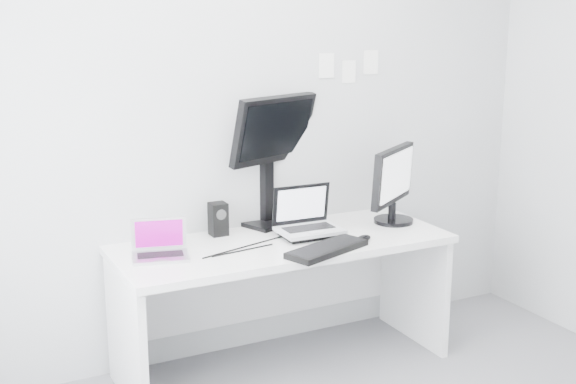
% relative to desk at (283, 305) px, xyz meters
% --- Properties ---
extents(back_wall, '(3.60, 0.00, 3.60)m').
position_rel_desk_xyz_m(back_wall, '(0.00, 0.35, 0.99)').
color(back_wall, '#B7BABC').
rests_on(back_wall, ground).
extents(desk, '(1.80, 0.70, 0.73)m').
position_rel_desk_xyz_m(desk, '(0.00, 0.00, 0.00)').
color(desk, white).
rests_on(desk, ground).
extents(macbook, '(0.32, 0.27, 0.21)m').
position_rel_desk_xyz_m(macbook, '(-0.68, 0.00, 0.47)').
color(macbook, '#BCBCC1').
rests_on(macbook, desk).
extents(speaker, '(0.09, 0.09, 0.18)m').
position_rel_desk_xyz_m(speaker, '(-0.27, 0.26, 0.46)').
color(speaker, black).
rests_on(speaker, desk).
extents(dell_laptop, '(0.34, 0.27, 0.28)m').
position_rel_desk_xyz_m(dell_laptop, '(0.16, -0.00, 0.50)').
color(dell_laptop, silver).
rests_on(dell_laptop, desk).
extents(rear_monitor, '(0.60, 0.39, 0.77)m').
position_rel_desk_xyz_m(rear_monitor, '(0.08, 0.31, 0.75)').
color(rear_monitor, black).
rests_on(rear_monitor, desk).
extents(samsung_monitor, '(0.54, 0.47, 0.46)m').
position_rel_desk_xyz_m(samsung_monitor, '(0.73, 0.03, 0.59)').
color(samsung_monitor, black).
rests_on(samsung_monitor, desk).
extents(keyboard, '(0.50, 0.32, 0.03)m').
position_rel_desk_xyz_m(keyboard, '(0.11, -0.27, 0.38)').
color(keyboard, black).
rests_on(keyboard, desk).
extents(mouse, '(0.11, 0.09, 0.03)m').
position_rel_desk_xyz_m(mouse, '(0.39, -0.20, 0.38)').
color(mouse, black).
rests_on(mouse, desk).
extents(wall_note_0, '(0.10, 0.00, 0.14)m').
position_rel_desk_xyz_m(wall_note_0, '(0.45, 0.34, 1.26)').
color(wall_note_0, white).
rests_on(wall_note_0, back_wall).
extents(wall_note_1, '(0.09, 0.00, 0.13)m').
position_rel_desk_xyz_m(wall_note_1, '(0.60, 0.34, 1.22)').
color(wall_note_1, white).
rests_on(wall_note_1, back_wall).
extents(wall_note_2, '(0.10, 0.00, 0.14)m').
position_rel_desk_xyz_m(wall_note_2, '(0.75, 0.34, 1.26)').
color(wall_note_2, white).
rests_on(wall_note_2, back_wall).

